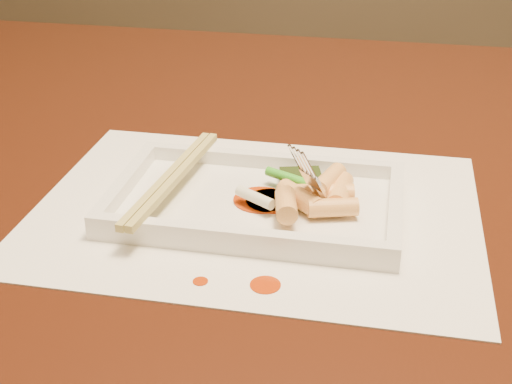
% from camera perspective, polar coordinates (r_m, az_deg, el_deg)
% --- Properties ---
extents(table, '(1.40, 0.90, 0.75)m').
position_cam_1_polar(table, '(0.81, 5.38, -3.51)').
color(table, black).
rests_on(table, ground).
extents(placemat, '(0.40, 0.30, 0.00)m').
position_cam_1_polar(placemat, '(0.65, -0.00, -1.46)').
color(placemat, white).
rests_on(placemat, table).
extents(sauce_splatter_a, '(0.02, 0.02, 0.00)m').
position_cam_1_polar(sauce_splatter_a, '(0.55, 0.76, -7.44)').
color(sauce_splatter_a, '#B23105').
rests_on(sauce_splatter_a, placemat).
extents(sauce_splatter_b, '(0.01, 0.01, 0.00)m').
position_cam_1_polar(sauce_splatter_b, '(0.55, -4.47, -7.13)').
color(sauce_splatter_b, '#B23105').
rests_on(sauce_splatter_b, placemat).
extents(plate_base, '(0.26, 0.16, 0.01)m').
position_cam_1_polar(plate_base, '(0.65, -0.00, -1.10)').
color(plate_base, white).
rests_on(plate_base, placemat).
extents(plate_rim_far, '(0.26, 0.01, 0.01)m').
position_cam_1_polar(plate_rim_far, '(0.71, 1.16, 2.54)').
color(plate_rim_far, white).
rests_on(plate_rim_far, plate_base).
extents(plate_rim_near, '(0.26, 0.01, 0.01)m').
position_cam_1_polar(plate_rim_near, '(0.58, -1.42, -3.62)').
color(plate_rim_near, white).
rests_on(plate_rim_near, plate_base).
extents(plate_rim_left, '(0.01, 0.14, 0.01)m').
position_cam_1_polar(plate_rim_left, '(0.67, -10.40, 0.73)').
color(plate_rim_left, white).
rests_on(plate_rim_left, plate_base).
extents(plate_rim_right, '(0.01, 0.14, 0.01)m').
position_cam_1_polar(plate_rim_right, '(0.63, 11.09, -1.26)').
color(plate_rim_right, white).
rests_on(plate_rim_right, plate_base).
extents(veg_piece, '(0.04, 0.04, 0.01)m').
position_cam_1_polar(veg_piece, '(0.67, 3.59, 1.11)').
color(veg_piece, black).
rests_on(veg_piece, plate_base).
extents(scallion_white, '(0.04, 0.03, 0.01)m').
position_cam_1_polar(scallion_white, '(0.63, -0.07, -0.44)').
color(scallion_white, '#EAEACC').
rests_on(scallion_white, plate_base).
extents(scallion_green, '(0.08, 0.04, 0.01)m').
position_cam_1_polar(scallion_green, '(0.65, 3.97, 0.71)').
color(scallion_green, '#2B9A18').
rests_on(scallion_green, plate_base).
extents(chopstick_a, '(0.03, 0.20, 0.01)m').
position_cam_1_polar(chopstick_a, '(0.66, -7.05, 1.23)').
color(chopstick_a, tan).
rests_on(chopstick_a, plate_rim_near).
extents(chopstick_b, '(0.03, 0.20, 0.01)m').
position_cam_1_polar(chopstick_b, '(0.65, -6.38, 1.17)').
color(chopstick_b, tan).
rests_on(chopstick_b, plate_rim_near).
extents(fork, '(0.09, 0.10, 0.14)m').
position_cam_1_polar(fork, '(0.62, 6.70, 5.40)').
color(fork, silver).
rests_on(fork, plate_base).
extents(sauce_blob_0, '(0.05, 0.05, 0.00)m').
position_cam_1_polar(sauce_blob_0, '(0.65, 1.20, -0.71)').
color(sauce_blob_0, '#B23105').
rests_on(sauce_blob_0, plate_base).
extents(sauce_blob_1, '(0.05, 0.05, 0.00)m').
position_cam_1_polar(sauce_blob_1, '(0.65, 0.38, -0.62)').
color(sauce_blob_1, '#B23105').
rests_on(sauce_blob_1, plate_base).
extents(rice_cake_0, '(0.05, 0.05, 0.02)m').
position_cam_1_polar(rice_cake_0, '(0.63, 3.57, -0.49)').
color(rice_cake_0, '#FFCD77').
rests_on(rice_cake_0, plate_base).
extents(rice_cake_1, '(0.05, 0.03, 0.02)m').
position_cam_1_polar(rice_cake_1, '(0.64, 5.53, -0.10)').
color(rice_cake_1, '#FFCD77').
rests_on(rice_cake_1, plate_base).
extents(rice_cake_2, '(0.03, 0.05, 0.02)m').
position_cam_1_polar(rice_cake_2, '(0.65, 5.85, 0.96)').
color(rice_cake_2, '#FFCD77').
rests_on(rice_cake_2, plate_base).
extents(rice_cake_3, '(0.02, 0.05, 0.02)m').
position_cam_1_polar(rice_cake_3, '(0.64, 6.74, -0.02)').
color(rice_cake_3, '#FFCD77').
rests_on(rice_cake_3, plate_base).
extents(rice_cake_4, '(0.05, 0.03, 0.02)m').
position_cam_1_polar(rice_cake_4, '(0.62, 6.16, -1.24)').
color(rice_cake_4, '#FFCD77').
rests_on(rice_cake_4, plate_base).
extents(rice_cake_5, '(0.03, 0.04, 0.02)m').
position_cam_1_polar(rice_cake_5, '(0.61, 2.42, -1.02)').
color(rice_cake_5, '#FFCD77').
rests_on(rice_cake_5, plate_base).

